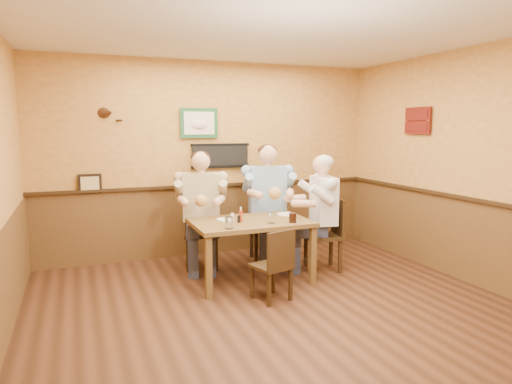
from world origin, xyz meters
The scene contains 17 objects.
room centered at (0.13, 0.17, 1.69)m, with size 5.02×5.03×2.81m.
dining_table centered at (0.06, 1.10, 0.66)m, with size 1.40×0.90×0.75m.
chair_back_left centered at (-0.35, 1.84, 0.49)m, with size 0.45×0.45×0.98m, color #342210, non-canonical shape.
chair_back_right centered at (0.59, 1.83, 0.51)m, with size 0.47×0.47×1.02m, color #342210, non-canonical shape.
chair_right_end centered at (1.10, 1.16, 0.47)m, with size 0.44×0.44×0.95m, color #342210, non-canonical shape.
chair_near_side centered at (0.05, 0.44, 0.40)m, with size 0.37×0.37×0.79m, color #342210, non-canonical shape.
diner_tan_shirt centered at (-0.35, 1.84, 0.70)m, with size 0.65×0.65×1.40m, color #C8B489, non-canonical shape.
diner_blue_polo centered at (0.59, 1.83, 0.73)m, with size 0.68×0.68×1.46m, color #7F9EBF, non-canonical shape.
diner_white_elder centered at (1.10, 1.16, 0.68)m, with size 0.63×0.63×1.36m, color silver, non-canonical shape.
water_glass_left centered at (-0.32, 0.77, 0.82)m, with size 0.09×0.09×0.14m, color silver.
water_glass_mid centered at (0.24, 0.87, 0.81)m, with size 0.08×0.08×0.12m, color white.
cola_tumbler centered at (0.48, 0.80, 0.81)m, with size 0.09×0.09×0.11m, color black.
hot_sauce_bottle centered at (-0.08, 1.06, 0.83)m, with size 0.04×0.04×0.16m, color #BA3513.
salt_shaker centered at (-0.15, 1.16, 0.80)m, with size 0.04×0.04×0.09m, color white.
pepper_shaker centered at (-0.11, 1.03, 0.79)m, with size 0.03×0.03×0.09m, color black.
plate_far_left centered at (-0.21, 1.24, 0.76)m, with size 0.21×0.21×0.01m, color silver.
plate_far_right centered at (0.62, 1.27, 0.76)m, with size 0.24×0.24×0.02m, color white.
Camera 1 is at (-1.86, -3.93, 1.86)m, focal length 32.00 mm.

